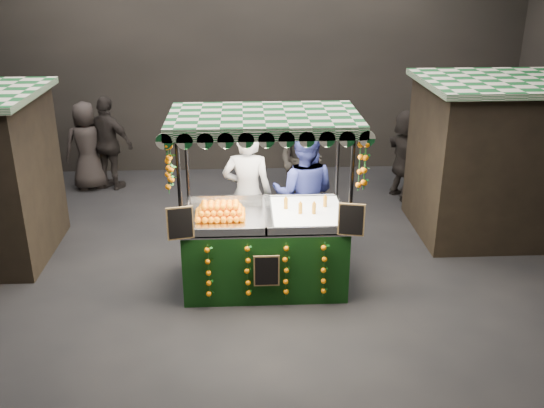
{
  "coord_description": "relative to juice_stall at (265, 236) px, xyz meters",
  "views": [
    {
      "loc": [
        0.04,
        -7.8,
        4.35
      ],
      "look_at": [
        0.45,
        0.11,
        1.12
      ],
      "focal_mm": 39.85,
      "sensor_mm": 36.0,
      "label": 1
    }
  ],
  "objects": [
    {
      "name": "shopper_2",
      "position": [
        -2.95,
        4.11,
        0.17
      ],
      "size": [
        1.19,
        0.9,
        1.88
      ],
      "rotation": [
        0.0,
        0.0,
        2.69
      ],
      "color": "black",
      "rests_on": "ground"
    },
    {
      "name": "market_hall",
      "position": [
        -0.33,
        0.21,
        2.61
      ],
      "size": [
        12.1,
        10.1,
        5.05
      ],
      "color": "black",
      "rests_on": "ground"
    },
    {
      "name": "ground",
      "position": [
        -0.33,
        0.21,
        -0.78
      ],
      "size": [
        12.0,
        12.0,
        0.0
      ],
      "primitive_type": "plane",
      "color": "black",
      "rests_on": "ground"
    },
    {
      "name": "shopper_3",
      "position": [
        0.85,
        3.64,
        0.06
      ],
      "size": [
        1.15,
        1.24,
        1.68
      ],
      "rotation": [
        0.0,
        0.0,
        0.94
      ],
      "color": "#282220",
      "rests_on": "ground"
    },
    {
      "name": "shopper_0",
      "position": [
        -4.57,
        3.69,
        0.12
      ],
      "size": [
        0.74,
        0.58,
        1.78
      ],
      "rotation": [
        0.0,
        0.0,
        -0.26
      ],
      "color": "#2A2522",
      "rests_on": "ground"
    },
    {
      "name": "vendor_grey",
      "position": [
        -0.23,
        0.95,
        0.26
      ],
      "size": [
        0.8,
        0.58,
        2.07
      ],
      "rotation": [
        0.0,
        0.0,
        3.03
      ],
      "color": "#939297",
      "rests_on": "ground"
    },
    {
      "name": "vendor_blue",
      "position": [
        0.63,
        0.92,
        0.25
      ],
      "size": [
        1.14,
        0.97,
        2.04
      ],
      "rotation": [
        0.0,
        0.0,
        2.92
      ],
      "color": "navy",
      "rests_on": "ground"
    },
    {
      "name": "shopper_1",
      "position": [
        0.78,
        2.96,
        0.12
      ],
      "size": [
        1.1,
        1.04,
        1.8
      ],
      "rotation": [
        0.0,
        0.0,
        -0.56
      ],
      "color": "black",
      "rests_on": "ground"
    },
    {
      "name": "shopper_5",
      "position": [
        2.83,
        3.3,
        0.1
      ],
      "size": [
        0.91,
        1.7,
        1.74
      ],
      "rotation": [
        0.0,
        0.0,
        1.83
      ],
      "color": "black",
      "rests_on": "ground"
    },
    {
      "name": "shopper_4",
      "position": [
        -3.38,
        4.14,
        0.12
      ],
      "size": [
        1.01,
        0.81,
        1.78
      ],
      "rotation": [
        0.0,
        0.0,
        3.46
      ],
      "color": "#2D2624",
      "rests_on": "ground"
    },
    {
      "name": "juice_stall",
      "position": [
        0.0,
        0.0,
        0.0
      ],
      "size": [
        2.58,
        1.52,
        2.5
      ],
      "color": "black",
      "rests_on": "ground"
    },
    {
      "name": "neighbour_stall_right",
      "position": [
        4.07,
        1.71,
        0.53
      ],
      "size": [
        3.0,
        2.2,
        2.6
      ],
      "color": "black",
      "rests_on": "ground"
    }
  ]
}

